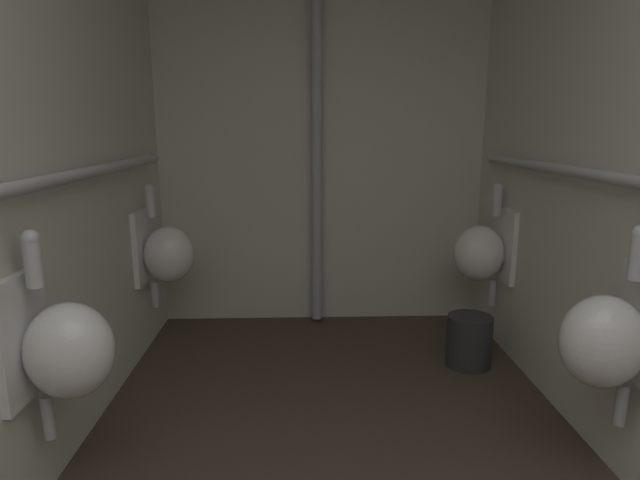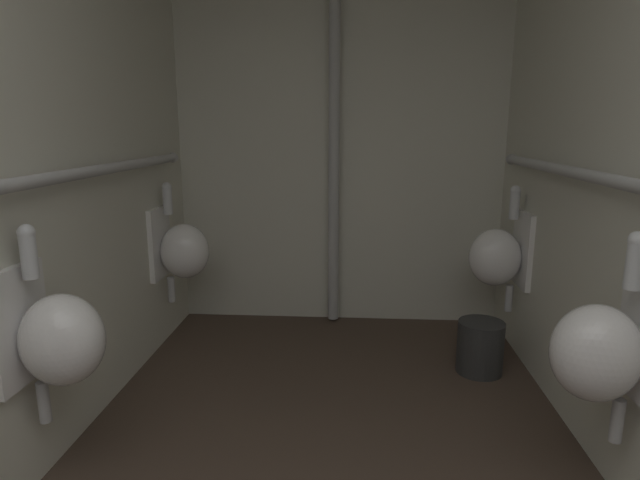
# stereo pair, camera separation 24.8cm
# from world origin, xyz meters

# --- Properties ---
(wall_back) EXTENTS (2.33, 0.06, 2.55)m
(wall_back) POSITION_xyz_m (0.00, 3.75, 1.28)
(wall_back) COLOR silver
(wall_back) RESTS_ON ground
(urinal_left_mid) EXTENTS (0.32, 0.30, 0.76)m
(urinal_left_mid) POSITION_xyz_m (-0.96, 1.81, 0.62)
(urinal_left_mid) COLOR white
(urinal_left_far) EXTENTS (0.32, 0.30, 0.76)m
(urinal_left_far) POSITION_xyz_m (-0.96, 3.20, 0.62)
(urinal_left_far) COLOR white
(urinal_right_mid) EXTENTS (0.32, 0.30, 0.76)m
(urinal_right_mid) POSITION_xyz_m (0.96, 1.82, 0.62)
(urinal_right_mid) COLOR white
(urinal_right_far) EXTENTS (0.32, 0.30, 0.76)m
(urinal_right_far) POSITION_xyz_m (0.96, 3.17, 0.62)
(urinal_right_far) COLOR white
(supply_pipe_left) EXTENTS (0.06, 3.11, 0.06)m
(supply_pipe_left) POSITION_xyz_m (-1.05, 1.87, 1.17)
(supply_pipe_left) COLOR #B2B2B2
(standpipe_back_wall) EXTENTS (0.07, 0.07, 2.50)m
(standpipe_back_wall) POSITION_xyz_m (-0.04, 3.64, 1.28)
(standpipe_back_wall) COLOR #B2B2B2
(standpipe_back_wall) RESTS_ON ground
(waste_bin) EXTENTS (0.26, 0.26, 0.30)m
(waste_bin) POSITION_xyz_m (0.82, 2.91, 0.15)
(waste_bin) COLOR #2D2D2D
(waste_bin) RESTS_ON ground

